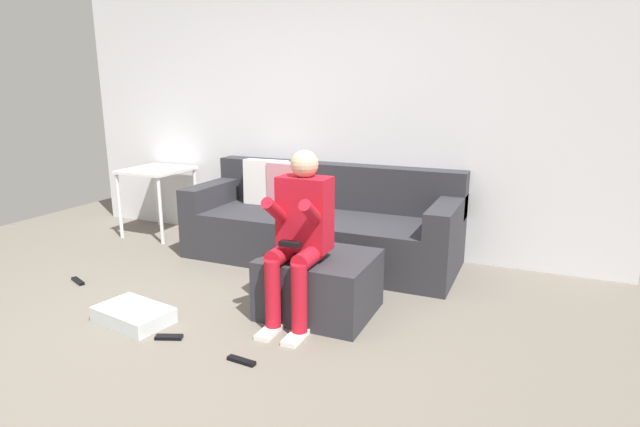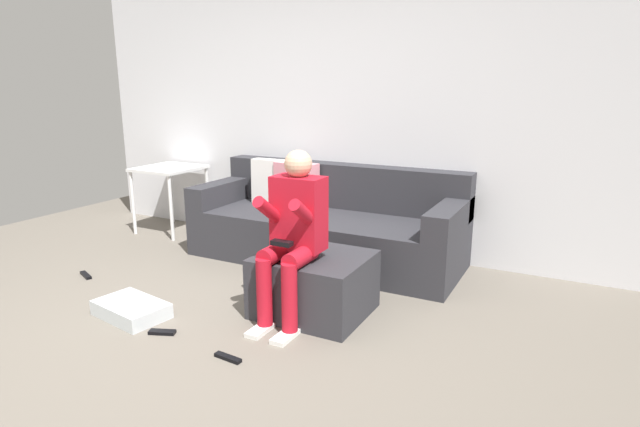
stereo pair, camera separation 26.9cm
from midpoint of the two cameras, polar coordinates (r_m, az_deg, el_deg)
The scene contains 10 objects.
ground_plane at distance 3.40m, azimuth -18.63°, elevation -14.02°, with size 7.20×7.20×0.00m, color #6B6359.
wall_back at distance 5.03m, azimuth -1.15°, elevation 12.10°, with size 5.54×0.10×2.78m, color silver.
couch_sectional at distance 4.71m, azimuth -1.50°, elevation -1.22°, with size 2.43×0.92×0.86m.
ottoman at distance 3.62m, azimuth -2.20°, elevation -7.82°, with size 0.74×0.64×0.42m, color #2D2D33.
person_seated at distance 3.38m, azimuth -4.53°, elevation -1.69°, with size 0.34×0.56×1.15m.
storage_bin at distance 3.80m, azimuth -21.85°, elevation -10.37°, with size 0.51×0.32×0.10m, color silver.
side_table at distance 5.74m, azimuth -18.88°, elevation 3.74°, with size 0.59×0.63×0.71m.
remote_near_ottoman at distance 3.15m, azimuth -11.19°, elevation -15.70°, with size 0.18×0.04×0.02m, color black.
remote_by_storage_bin at distance 3.52m, azimuth -18.51°, elevation -12.85°, with size 0.17×0.05×0.02m, color black.
remote_under_side_table at distance 4.71m, azimuth -26.68°, elevation -6.70°, with size 0.19×0.04×0.02m, color black.
Camera 1 is at (1.98, -2.23, 1.56)m, focal length 28.98 mm.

